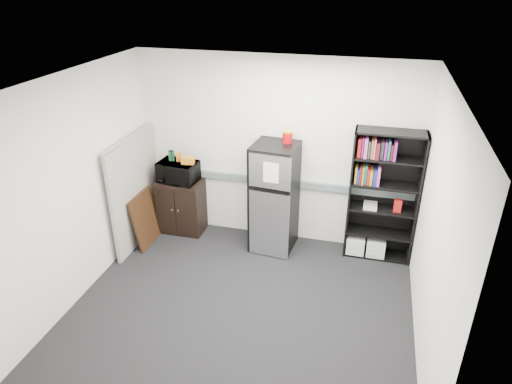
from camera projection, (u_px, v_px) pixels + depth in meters
The scene contains 18 objects.
floor at pixel (242, 307), 5.53m from camera, with size 4.00×4.00×0.00m, color black.
wall_back at pixel (275, 152), 6.44m from camera, with size 4.00×0.02×2.70m, color white.
wall_right at pixel (436, 233), 4.47m from camera, with size 0.02×3.50×2.70m, color white.
wall_left at pixel (78, 188), 5.38m from camera, with size 0.02×3.50×2.70m, color white.
ceiling at pixel (238, 84), 4.33m from camera, with size 4.00×3.50×0.02m, color white.
electrical_raceway at pixel (274, 181), 6.62m from camera, with size 3.92×0.05×0.10m, color slate.
wall_note at pixel (251, 136), 6.43m from camera, with size 0.14×0.00×0.10m, color white.
bookshelf at pixel (382, 193), 6.11m from camera, with size 0.90×0.34×1.85m.
cubicle_partition at pixel (135, 191), 6.54m from camera, with size 0.06×1.30×1.62m.
cabinet at pixel (181, 206), 6.96m from camera, with size 0.67×0.45×0.84m.
microwave at pixel (178, 172), 6.69m from camera, with size 0.56×0.38×0.31m, color black.
snack_box_a at pixel (171, 156), 6.64m from camera, with size 0.07×0.05×0.15m, color #185626.
snack_box_b at pixel (171, 156), 6.64m from camera, with size 0.07×0.05×0.15m, color #0C3521.
snack_box_c at pixel (179, 157), 6.62m from camera, with size 0.07×0.05×0.14m, color orange.
snack_bag at pixel (188, 160), 6.55m from camera, with size 0.18×0.10×0.10m, color orange.
refrigerator at pixel (274, 198), 6.39m from camera, with size 0.64×0.67×1.58m.
coffee_can at pixel (288, 136), 6.08m from camera, with size 0.14×0.14×0.19m.
framed_poster at pixel (145, 219), 6.65m from camera, with size 0.17×0.62×0.79m.
Camera 1 is at (1.27, -4.15, 3.70)m, focal length 32.00 mm.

